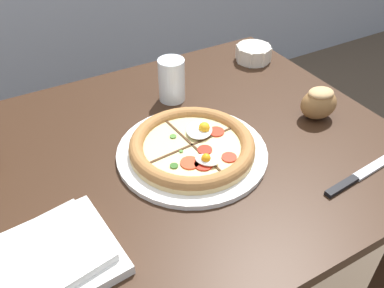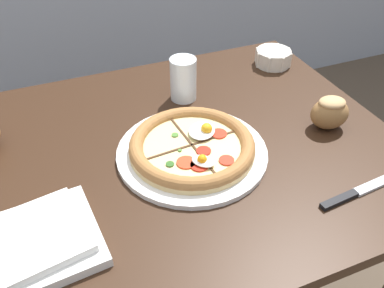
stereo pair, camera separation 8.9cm
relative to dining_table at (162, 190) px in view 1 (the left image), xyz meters
The scene contains 7 objects.
dining_table is the anchor object (origin of this frame).
pizza 0.15m from the dining_table, 31.05° to the right, with size 0.34×0.34×0.06m.
ramekin_bowl 0.54m from the dining_table, 30.32° to the left, with size 0.11×0.11×0.05m.
napkin_folded 0.36m from the dining_table, 149.80° to the right, with size 0.25×0.21×0.04m.
bread_piece_mid 0.44m from the dining_table, ahead, with size 0.10×0.09×0.08m.
knife_main 0.45m from the dining_table, 39.56° to the right, with size 0.21×0.04×0.01m.
water_glass 0.28m from the dining_table, 55.61° to the left, with size 0.07×0.07×0.11m.
Camera 1 is at (-0.28, -0.64, 1.33)m, focal length 38.00 mm.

